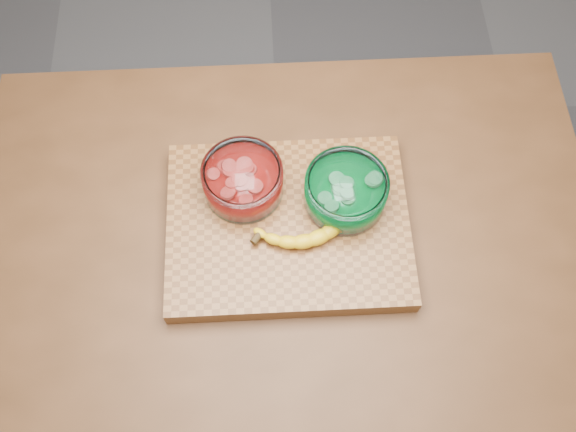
{
  "coord_description": "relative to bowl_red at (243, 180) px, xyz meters",
  "views": [
    {
      "loc": [
        -0.03,
        -0.51,
        2.01
      ],
      "look_at": [
        0.0,
        0.0,
        0.96
      ],
      "focal_mm": 40.0,
      "sensor_mm": 36.0,
      "label": 1
    }
  ],
  "objects": [
    {
      "name": "bowl_green",
      "position": [
        0.19,
        -0.03,
        0.0
      ],
      "size": [
        0.15,
        0.15,
        0.07
      ],
      "color": "white",
      "rests_on": "cutting_board"
    },
    {
      "name": "counter",
      "position": [
        0.08,
        -0.07,
        -0.52
      ],
      "size": [
        1.2,
        0.8,
        0.9
      ],
      "primitive_type": "cube",
      "color": "#4E2E17",
      "rests_on": "ground"
    },
    {
      "name": "cutting_board",
      "position": [
        0.08,
        -0.07,
        -0.05
      ],
      "size": [
        0.45,
        0.35,
        0.04
      ],
      "primitive_type": "cube",
      "color": "brown",
      "rests_on": "counter"
    },
    {
      "name": "banana",
      "position": [
        0.11,
        -0.08,
        -0.02
      ],
      "size": [
        0.22,
        0.14,
        0.03
      ],
      "primitive_type": null,
      "color": "gold",
      "rests_on": "cutting_board"
    },
    {
      "name": "ground",
      "position": [
        0.08,
        -0.07,
        -0.97
      ],
      "size": [
        3.5,
        3.5,
        0.0
      ],
      "primitive_type": "plane",
      "color": "#5E5D62",
      "rests_on": "ground"
    },
    {
      "name": "bowl_red",
      "position": [
        0.0,
        0.0,
        0.0
      ],
      "size": [
        0.15,
        0.15,
        0.07
      ],
      "color": "white",
      "rests_on": "cutting_board"
    }
  ]
}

